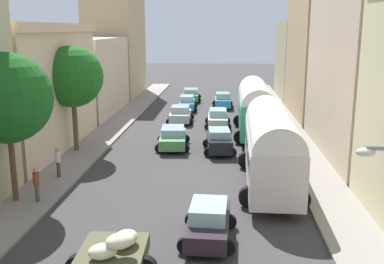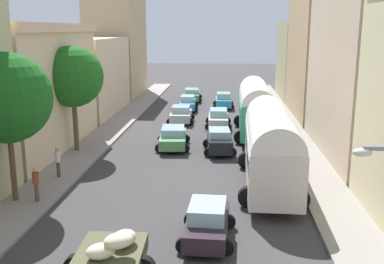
{
  "view_description": "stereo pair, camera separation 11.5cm",
  "coord_description": "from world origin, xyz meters",
  "px_view_note": "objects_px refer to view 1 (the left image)",
  "views": [
    {
      "loc": [
        1.98,
        -4.18,
        8.19
      ],
      "look_at": [
        0.0,
        23.54,
        1.79
      ],
      "focal_mm": 42.31,
      "sensor_mm": 36.0,
      "label": 1
    },
    {
      "loc": [
        2.09,
        -4.17,
        8.19
      ],
      "look_at": [
        0.0,
        23.54,
        1.79
      ],
      "focal_mm": 42.31,
      "sensor_mm": 36.0,
      "label": 2
    }
  ],
  "objects_px": {
    "parked_bus_0": "(271,144)",
    "parked_bus_1": "(255,106)",
    "car_1": "(180,114)",
    "car_3": "(191,95)",
    "car_7": "(223,100)",
    "pedestrian_1": "(58,161)",
    "car_0": "(173,137)",
    "car_6": "(218,118)",
    "pedestrian_0": "(36,183)",
    "car_2": "(187,103)",
    "car_5": "(219,141)",
    "car_4": "(209,222)"
  },
  "relations": [
    {
      "from": "car_0",
      "to": "pedestrian_0",
      "type": "bearing_deg",
      "value": -115.91
    },
    {
      "from": "parked_bus_1",
      "to": "pedestrian_1",
      "type": "bearing_deg",
      "value": -134.82
    },
    {
      "from": "car_6",
      "to": "pedestrian_0",
      "type": "xyz_separation_m",
      "value": [
        -8.29,
        -17.75,
        0.28
      ]
    },
    {
      "from": "parked_bus_0",
      "to": "car_2",
      "type": "relative_size",
      "value": 2.45
    },
    {
      "from": "pedestrian_1",
      "to": "parked_bus_0",
      "type": "bearing_deg",
      "value": -1.41
    },
    {
      "from": "parked_bus_1",
      "to": "pedestrian_1",
      "type": "xyz_separation_m",
      "value": [
        -11.49,
        -11.56,
        -1.23
      ]
    },
    {
      "from": "car_2",
      "to": "car_3",
      "type": "height_order",
      "value": "car_2"
    },
    {
      "from": "car_3",
      "to": "car_5",
      "type": "xyz_separation_m",
      "value": [
        3.51,
        -21.74,
        0.07
      ]
    },
    {
      "from": "car_1",
      "to": "car_3",
      "type": "height_order",
      "value": "car_1"
    },
    {
      "from": "car_0",
      "to": "car_4",
      "type": "relative_size",
      "value": 1.15
    },
    {
      "from": "car_7",
      "to": "car_4",
      "type": "bearing_deg",
      "value": -90.76
    },
    {
      "from": "parked_bus_0",
      "to": "car_3",
      "type": "distance_m",
      "value": 29.05
    },
    {
      "from": "car_0",
      "to": "car_1",
      "type": "bearing_deg",
      "value": 91.98
    },
    {
      "from": "parked_bus_1",
      "to": "car_4",
      "type": "distance_m",
      "value": 18.64
    },
    {
      "from": "car_0",
      "to": "car_1",
      "type": "height_order",
      "value": "car_1"
    },
    {
      "from": "parked_bus_0",
      "to": "car_0",
      "type": "relative_size",
      "value": 2.22
    },
    {
      "from": "car_6",
      "to": "pedestrian_0",
      "type": "relative_size",
      "value": 2.24
    },
    {
      "from": "parked_bus_0",
      "to": "car_5",
      "type": "height_order",
      "value": "parked_bus_0"
    },
    {
      "from": "parked_bus_0",
      "to": "car_1",
      "type": "height_order",
      "value": "parked_bus_0"
    },
    {
      "from": "car_5",
      "to": "car_3",
      "type": "bearing_deg",
      "value": 99.16
    },
    {
      "from": "car_4",
      "to": "car_5",
      "type": "xyz_separation_m",
      "value": [
        0.25,
        13.08,
        0.04
      ]
    },
    {
      "from": "car_3",
      "to": "car_0",
      "type": "bearing_deg",
      "value": -89.26
    },
    {
      "from": "car_5",
      "to": "pedestrian_1",
      "type": "height_order",
      "value": "pedestrian_1"
    },
    {
      "from": "parked_bus_1",
      "to": "car_0",
      "type": "height_order",
      "value": "parked_bus_1"
    },
    {
      "from": "car_3",
      "to": "car_7",
      "type": "bearing_deg",
      "value": -50.32
    },
    {
      "from": "pedestrian_0",
      "to": "pedestrian_1",
      "type": "bearing_deg",
      "value": 94.46
    },
    {
      "from": "car_5",
      "to": "pedestrian_0",
      "type": "xyz_separation_m",
      "value": [
        -8.5,
        -9.89,
        0.26
      ]
    },
    {
      "from": "car_4",
      "to": "pedestrian_1",
      "type": "xyz_separation_m",
      "value": [
        -8.54,
        6.78,
        0.31
      ]
    },
    {
      "from": "car_6",
      "to": "car_1",
      "type": "bearing_deg",
      "value": 154.47
    },
    {
      "from": "parked_bus_1",
      "to": "car_6",
      "type": "height_order",
      "value": "parked_bus_1"
    },
    {
      "from": "parked_bus_1",
      "to": "car_2",
      "type": "relative_size",
      "value": 2.42
    },
    {
      "from": "car_0",
      "to": "car_2",
      "type": "bearing_deg",
      "value": 90.89
    },
    {
      "from": "car_5",
      "to": "car_7",
      "type": "distance_m",
      "value": 17.32
    },
    {
      "from": "parked_bus_1",
      "to": "car_4",
      "type": "xyz_separation_m",
      "value": [
        -2.95,
        -18.34,
        -1.54
      ]
    },
    {
      "from": "car_3",
      "to": "car_5",
      "type": "relative_size",
      "value": 1.11
    },
    {
      "from": "parked_bus_0",
      "to": "parked_bus_1",
      "type": "relative_size",
      "value": 1.01
    },
    {
      "from": "pedestrian_0",
      "to": "car_1",
      "type": "bearing_deg",
      "value": 75.58
    },
    {
      "from": "pedestrian_0",
      "to": "car_4",
      "type": "bearing_deg",
      "value": -21.11
    },
    {
      "from": "car_3",
      "to": "car_2",
      "type": "bearing_deg",
      "value": -89.63
    },
    {
      "from": "car_4",
      "to": "pedestrian_0",
      "type": "xyz_separation_m",
      "value": [
        -8.25,
        3.19,
        0.29
      ]
    },
    {
      "from": "car_7",
      "to": "pedestrian_1",
      "type": "distance_m",
      "value": 25.26
    },
    {
      "from": "car_6",
      "to": "car_4",
      "type": "bearing_deg",
      "value": -90.11
    },
    {
      "from": "car_0",
      "to": "car_2",
      "type": "height_order",
      "value": "car_2"
    },
    {
      "from": "parked_bus_0",
      "to": "car_7",
      "type": "height_order",
      "value": "parked_bus_0"
    },
    {
      "from": "car_3",
      "to": "car_6",
      "type": "bearing_deg",
      "value": -76.64
    },
    {
      "from": "pedestrian_1",
      "to": "pedestrian_0",
      "type": "bearing_deg",
      "value": -85.54
    },
    {
      "from": "parked_bus_0",
      "to": "parked_bus_1",
      "type": "height_order",
      "value": "parked_bus_0"
    },
    {
      "from": "car_0",
      "to": "parked_bus_1",
      "type": "bearing_deg",
      "value": 36.0
    },
    {
      "from": "car_5",
      "to": "pedestrian_0",
      "type": "bearing_deg",
      "value": -130.69
    },
    {
      "from": "parked_bus_0",
      "to": "car_0",
      "type": "distance_m",
      "value": 9.75
    }
  ]
}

